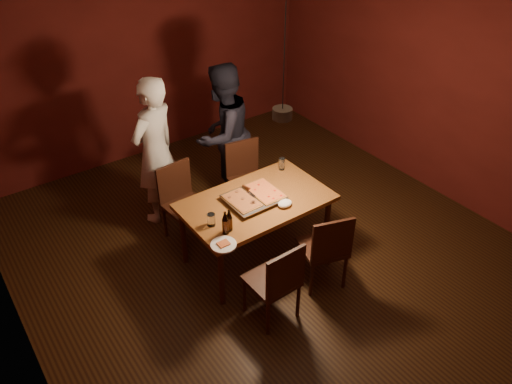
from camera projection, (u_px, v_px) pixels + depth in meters
room_shell at (281, 148)px, 4.63m from camera, size 6.00×6.00×6.00m
dining_table at (256, 206)px, 5.10m from camera, size 1.50×0.90×0.75m
chair_far_left at (180, 195)px, 5.50m from camera, size 0.46×0.46×0.49m
chair_far_right at (246, 171)px, 5.91m from camera, size 0.49×0.49×0.49m
chair_near_left at (278, 277)px, 4.45m from camera, size 0.43×0.43×0.49m
chair_near_right at (327, 244)px, 4.82m from camera, size 0.53×0.53×0.49m
pizza_tray at (254, 199)px, 5.04m from camera, size 0.57×0.47×0.05m
pizza_meat at (242, 200)px, 4.96m from camera, size 0.25×0.39×0.02m
pizza_cheese at (265, 191)px, 5.09m from camera, size 0.27×0.42×0.02m
spatula at (253, 194)px, 5.05m from camera, size 0.09×0.24×0.04m
beer_bottle_a at (225, 223)px, 4.56m from camera, size 0.06×0.06×0.24m
beer_bottle_b at (229, 220)px, 4.60m from camera, size 0.06×0.06×0.23m
water_glass_left at (211, 220)px, 4.69m from camera, size 0.08×0.08×0.13m
water_glass_right at (282, 164)px, 5.51m from camera, size 0.07×0.07×0.14m
plate_slice at (224, 245)px, 4.48m from camera, size 0.24×0.24×0.03m
napkin at (285, 204)px, 4.96m from camera, size 0.15×0.12×0.06m
diner_white at (155, 152)px, 5.60m from camera, size 0.76×0.64×1.76m
diner_dark at (223, 134)px, 5.97m from camera, size 1.01×0.90×1.73m
pendant_lamp at (282, 112)px, 4.43m from camera, size 0.18×0.18×1.10m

